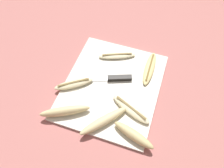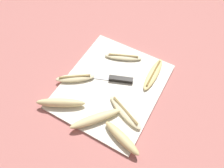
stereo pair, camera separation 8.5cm
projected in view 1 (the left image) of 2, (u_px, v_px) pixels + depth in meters
name	position (u px, v px, depth m)	size (l,w,h in m)	color
ground_plane	(112.00, 87.00, 0.87)	(4.00, 4.00, 0.00)	#B76B66
cutting_board	(112.00, 86.00, 0.87)	(0.43, 0.37, 0.01)	silver
knife	(114.00, 78.00, 0.87)	(0.10, 0.22, 0.02)	black
banana_spotted_left	(134.00, 135.00, 0.73)	(0.08, 0.16, 0.03)	#DBC684
banana_golden_short	(150.00, 68.00, 0.90)	(0.17, 0.04, 0.02)	#EDD689
banana_mellow_near	(65.00, 111.00, 0.78)	(0.11, 0.17, 0.04)	beige
banana_bright_far	(131.00, 109.00, 0.79)	(0.11, 0.17, 0.02)	beige
banana_pale_long	(117.00, 56.00, 0.93)	(0.09, 0.16, 0.02)	beige
banana_ripe_center	(104.00, 121.00, 0.76)	(0.17, 0.15, 0.03)	beige
banana_cream_curved	(74.00, 84.00, 0.85)	(0.12, 0.15, 0.02)	beige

